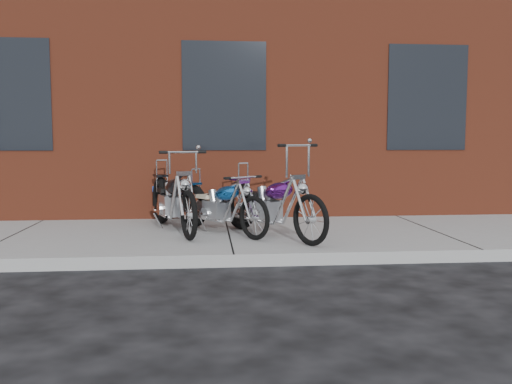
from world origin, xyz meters
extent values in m
plane|color=black|center=(0.00, 0.00, 0.00)|extent=(120.00, 120.00, 0.00)
cube|color=gray|center=(0.00, 1.50, 0.07)|extent=(22.00, 3.00, 0.15)
cube|color=maroon|center=(0.00, 8.00, 4.00)|extent=(22.00, 10.00, 8.00)
torus|color=black|center=(0.26, 1.68, 0.51)|extent=(0.48, 0.70, 0.72)
torus|color=black|center=(1.05, 0.31, 0.48)|extent=(0.39, 0.60, 0.65)
cube|color=gray|center=(0.58, 1.12, 0.50)|extent=(0.44, 0.49, 0.30)
ellipsoid|color=#53156E|center=(0.73, 0.88, 0.79)|extent=(0.50, 0.61, 0.31)
cube|color=black|center=(0.45, 1.35, 0.70)|extent=(0.35, 0.36, 0.06)
cylinder|color=silver|center=(0.99, 0.42, 0.74)|extent=(0.18, 0.27, 0.54)
cylinder|color=silver|center=(0.93, 0.53, 1.40)|extent=(0.49, 0.30, 0.03)
cylinder|color=silver|center=(0.30, 1.61, 0.89)|extent=(0.03, 0.03, 0.48)
cylinder|color=silver|center=(0.58, 1.37, 0.37)|extent=(0.50, 0.81, 0.05)
torus|color=black|center=(-0.43, 1.95, 0.48)|extent=(0.48, 0.60, 0.65)
torus|color=black|center=(0.39, 0.80, 0.44)|extent=(0.39, 0.52, 0.59)
cube|color=gray|center=(-0.09, 1.48, 0.47)|extent=(0.42, 0.44, 0.27)
ellipsoid|color=#165CAF|center=(0.05, 1.28, 0.73)|extent=(0.48, 0.54, 0.28)
cube|color=#C2B593|center=(-0.23, 1.67, 0.65)|extent=(0.32, 0.33, 0.05)
cylinder|color=silver|center=(0.33, 0.89, 0.68)|extent=(0.18, 0.23, 0.49)
cylinder|color=silver|center=(0.26, 0.98, 0.97)|extent=(0.42, 0.31, 0.03)
cylinder|color=silver|center=(-0.39, 1.89, 0.82)|extent=(0.03, 0.03, 0.43)
cylinder|color=silver|center=(-0.12, 1.71, 0.35)|extent=(0.51, 0.69, 0.04)
torus|color=black|center=(-0.98, 2.35, 0.52)|extent=(0.36, 0.75, 0.74)
torus|color=black|center=(-0.50, 0.81, 0.48)|extent=(0.27, 0.66, 0.67)
cube|color=gray|center=(-0.78, 1.72, 0.51)|extent=(0.40, 0.48, 0.31)
ellipsoid|color=black|center=(-0.70, 1.45, 0.81)|extent=(0.42, 0.62, 0.32)
cube|color=black|center=(-0.86, 1.98, 0.71)|extent=(0.32, 0.35, 0.06)
cylinder|color=silver|center=(-0.54, 0.94, 0.75)|extent=(0.13, 0.30, 0.55)
cylinder|color=silver|center=(-0.57, 1.06, 1.31)|extent=(0.55, 0.20, 0.03)
cylinder|color=silver|center=(-0.96, 2.27, 0.91)|extent=(0.03, 0.03, 0.49)
cylinder|color=silver|center=(-0.73, 1.98, 0.38)|extent=(0.32, 0.90, 0.05)
camera|label=1|loc=(-0.31, -6.14, 1.45)|focal=38.00mm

